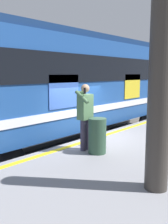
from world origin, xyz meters
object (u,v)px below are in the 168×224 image
object	(u,v)px
station_column	(160,88)
handbag	(93,139)
trash_bin	(97,136)
train_carriage	(76,81)
passenger	(85,112)

from	to	relation	value
station_column	handbag	bearing A→B (deg)	-119.20
station_column	trash_bin	bearing A→B (deg)	-114.38
train_carriage	trash_bin	distance (m)	4.25
handbag	passenger	bearing A→B (deg)	14.83
passenger	station_column	xyz separation A→B (m)	(0.91, 2.43, 0.74)
handbag	station_column	distance (m)	3.34
passenger	handbag	bearing A→B (deg)	-165.17
passenger	trash_bin	distance (m)	0.71
handbag	station_column	world-z (taller)	station_column
passenger	trash_bin	xyz separation A→B (m)	(0.00, 0.41, -0.58)
passenger	station_column	world-z (taller)	station_column
handbag	train_carriage	bearing A→B (deg)	-128.73
train_carriage	trash_bin	xyz separation A→B (m)	(2.59, 3.13, -1.28)
trash_bin	passenger	bearing A→B (deg)	-90.08
station_column	trash_bin	size ratio (longest dim) A/B	3.94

